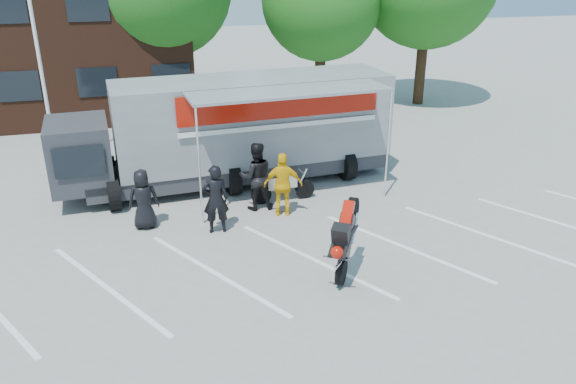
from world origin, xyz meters
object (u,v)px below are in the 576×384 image
flagpole (40,14)px  spectator_leather_b (216,199)px  parked_motorcycle (283,201)px  stunt_bike_rider (348,270)px  spectator_hivis (283,185)px  tree_mid (322,0)px  spectator_leather_a (143,199)px  spectator_leather_c (256,176)px  transporter_truck (241,180)px

flagpole → spectator_leather_b: bearing=-57.2°
parked_motorcycle → stunt_bike_rider: 4.33m
parked_motorcycle → spectator_hivis: (-0.26, -0.95, 0.92)m
tree_mid → stunt_bike_rider: 16.06m
spectator_leather_a → parked_motorcycle: bearing=-169.9°
flagpole → spectator_hivis: size_ratio=4.35×
flagpole → parked_motorcycle: (6.66, -5.39, -5.05)m
parked_motorcycle → spectator_hivis: size_ratio=1.07×
spectator_leather_b → spectator_leather_c: spectator_leather_c is taller
tree_mid → spectator_hivis: 12.97m
tree_mid → stunt_bike_rider: size_ratio=3.85×
transporter_truck → flagpole: bearing=145.4°
parked_motorcycle → spectator_leather_a: 4.20m
tree_mid → transporter_truck: (-5.51, -8.43, -4.94)m
stunt_bike_rider → spectator_leather_a: 5.78m
parked_motorcycle → spectator_hivis: spectator_hivis is taller
tree_mid → stunt_bike_rider: tree_mid is taller
flagpole → stunt_bike_rider: 13.02m
flagpole → spectator_hivis: (6.40, -6.34, -4.13)m
transporter_truck → stunt_bike_rider: 6.42m
stunt_bike_rider → spectator_leather_c: spectator_leather_c is taller
flagpole → stunt_bike_rider: size_ratio=4.01×
tree_mid → parked_motorcycle: size_ratio=3.89×
parked_motorcycle → spectator_hivis: 1.35m
stunt_bike_rider → spectator_leather_c: size_ratio=1.00×
parked_motorcycle → spectator_hivis: bearing=162.2°
spectator_leather_a → spectator_hivis: 3.80m
parked_motorcycle → tree_mid: bearing=-26.5°
tree_mid → spectator_leather_c: 12.65m
transporter_truck → stunt_bike_rider: transporter_truck is taller
tree_mid → spectator_leather_a: size_ratio=4.64×
spectator_leather_c → spectator_hivis: bearing=138.8°
transporter_truck → tree_mid: bearing=53.0°
flagpole → spectator_hivis: 9.91m
stunt_bike_rider → spectator_leather_c: 4.32m
tree_mid → spectator_hivis: tree_mid is taller
transporter_truck → spectator_leather_b: spectator_leather_b is taller
spectator_leather_a → tree_mid: bearing=-128.0°
flagpole → transporter_truck: flagpole is taller
transporter_truck → spectator_leather_b: size_ratio=5.59×
flagpole → spectator_hivis: flagpole is taller
flagpole → parked_motorcycle: flagpole is taller
tree_mid → transporter_truck: size_ratio=0.73×
parked_motorcycle → flagpole: bearing=48.3°
spectator_leather_a → spectator_leather_b: spectator_leather_b is taller
flagpole → spectator_leather_b: (4.43, -6.88, -4.11)m
stunt_bike_rider → spectator_leather_a: (-4.46, 3.57, 0.83)m
spectator_leather_c → parked_motorcycle: bearing=-156.1°
tree_mid → parked_motorcycle: (-4.59, -10.39, -4.94)m
flagpole → spectator_leather_a: 7.89m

